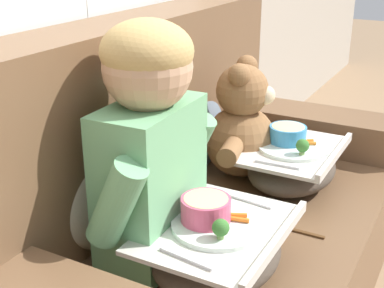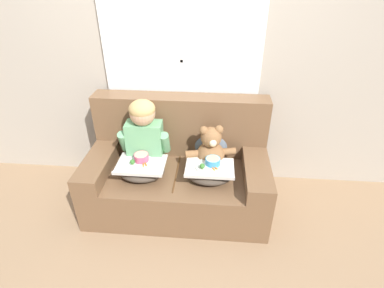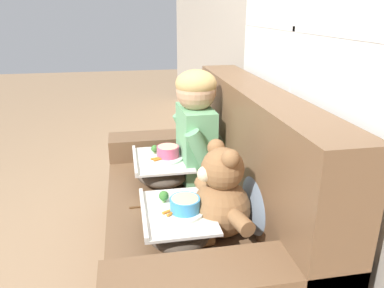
% 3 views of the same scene
% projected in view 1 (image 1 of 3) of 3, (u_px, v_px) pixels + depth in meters
% --- Properties ---
extents(couch, '(1.62, 0.87, 0.98)m').
position_uv_depth(couch, '(200.00, 223.00, 1.73)').
color(couch, brown).
rests_on(couch, ground_plane).
extents(throw_pillow_behind_child, '(0.38, 0.18, 0.39)m').
position_uv_depth(throw_pillow_behind_child, '(97.00, 181.00, 1.48)').
color(throw_pillow_behind_child, '#C1B293').
rests_on(throw_pillow_behind_child, couch).
extents(throw_pillow_behind_teddy, '(0.36, 0.17, 0.37)m').
position_uv_depth(throw_pillow_behind_teddy, '(197.00, 120.00, 1.96)').
color(throw_pillow_behind_teddy, slate).
rests_on(throw_pillow_behind_teddy, couch).
extents(child_figure, '(0.45, 0.23, 0.64)m').
position_uv_depth(child_figure, '(150.00, 134.00, 1.34)').
color(child_figure, '#66A370').
rests_on(child_figure, couch).
extents(teddy_bear, '(0.46, 0.33, 0.42)m').
position_uv_depth(teddy_bear, '(243.00, 127.00, 1.88)').
color(teddy_bear, brown).
rests_on(teddy_bear, couch).
extents(lap_tray_child, '(0.42, 0.32, 0.21)m').
position_uv_depth(lap_tray_child, '(217.00, 247.00, 1.35)').
color(lap_tray_child, '#473D33').
rests_on(lap_tray_child, child_figure).
extents(lap_tray_teddy, '(0.41, 0.30, 0.20)m').
position_uv_depth(lap_tray_teddy, '(292.00, 164.00, 1.83)').
color(lap_tray_teddy, '#473D33').
rests_on(lap_tray_teddy, teddy_bear).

